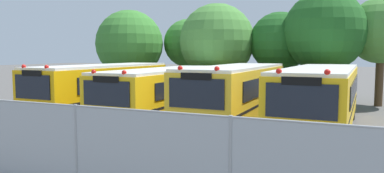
# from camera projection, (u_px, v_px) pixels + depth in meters

# --- Properties ---
(ground_plane) EXTENTS (160.00, 160.00, 0.00)m
(ground_plane) POSITION_uv_depth(u_px,v_px,m) (199.00, 120.00, 17.55)
(ground_plane) COLOR #514F4C
(school_bus_0) EXTENTS (2.55, 9.51, 2.70)m
(school_bus_0) POSITION_uv_depth(u_px,v_px,m) (103.00, 87.00, 19.59)
(school_bus_0) COLOR #EAA80C
(school_bus_0) RESTS_ON ground_plane
(school_bus_1) EXTENTS (2.60, 10.14, 2.56)m
(school_bus_1) POSITION_uv_depth(u_px,v_px,m) (168.00, 90.00, 18.32)
(school_bus_1) COLOR yellow
(school_bus_1) RESTS_ON ground_plane
(school_bus_2) EXTENTS (2.60, 9.36, 2.74)m
(school_bus_2) POSITION_uv_depth(u_px,v_px,m) (236.00, 92.00, 16.79)
(school_bus_2) COLOR yellow
(school_bus_2) RESTS_ON ground_plane
(school_bus_3) EXTENTS (2.77, 10.32, 2.73)m
(school_bus_3) POSITION_uv_depth(u_px,v_px,m) (320.00, 96.00, 15.21)
(school_bus_3) COLOR yellow
(school_bus_3) RESTS_ON ground_plane
(tree_0) EXTENTS (4.92, 4.92, 6.33)m
(tree_0) POSITION_uv_depth(u_px,v_px,m) (128.00, 43.00, 27.22)
(tree_0) COLOR #4C3823
(tree_0) RESTS_ON ground_plane
(tree_1) EXTENTS (3.66, 3.66, 5.76)m
(tree_1) POSITION_uv_depth(u_px,v_px,m) (189.00, 44.00, 28.24)
(tree_1) COLOR #4C3823
(tree_1) RESTS_ON ground_plane
(tree_2) EXTENTS (5.06, 5.01, 6.49)m
(tree_2) POSITION_uv_depth(u_px,v_px,m) (215.00, 39.00, 25.03)
(tree_2) COLOR #4C3823
(tree_2) RESTS_ON ground_plane
(tree_3) EXTENTS (3.87, 3.87, 5.84)m
(tree_3) POSITION_uv_depth(u_px,v_px,m) (278.00, 43.00, 24.04)
(tree_3) COLOR #4C3823
(tree_3) RESTS_ON ground_plane
(tree_4) EXTENTS (4.85, 4.85, 6.89)m
(tree_4) POSITION_uv_depth(u_px,v_px,m) (323.00, 31.00, 22.18)
(tree_4) COLOR #4C3823
(tree_4) RESTS_ON ground_plane
(chainlink_fence) EXTENTS (17.47, 0.07, 2.08)m
(chainlink_fence) POSITION_uv_depth(u_px,v_px,m) (18.00, 143.00, 8.72)
(chainlink_fence) COLOR #9EA0A3
(chainlink_fence) RESTS_ON ground_plane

